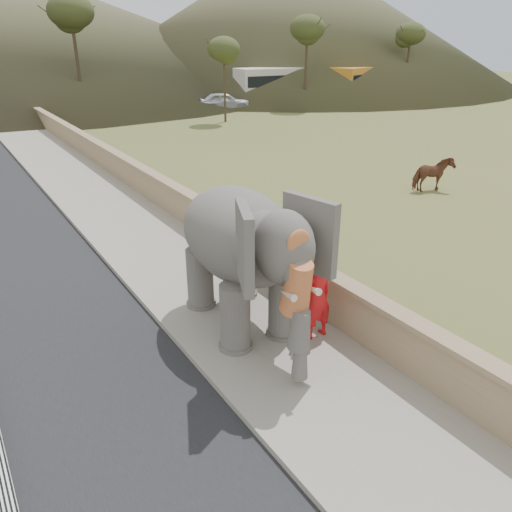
{
  "coord_description": "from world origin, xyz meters",
  "views": [
    {
      "loc": [
        -4.69,
        -4.13,
        5.74
      ],
      "look_at": [
        0.2,
        3.53,
        1.7
      ],
      "focal_mm": 35.0,
      "sensor_mm": 36.0,
      "label": 1
    }
  ],
  "objects": [
    {
      "name": "distant_car",
      "position": [
        16.18,
        33.41,
        0.72
      ],
      "size": [
        4.56,
        3.15,
        1.44
      ],
      "primitive_type": "imported",
      "rotation": [
        0.0,
        0.0,
        1.19
      ],
      "color": "#B1B1B8",
      "rests_on": "ground"
    },
    {
      "name": "parapet",
      "position": [
        1.65,
        10.0,
        0.55
      ],
      "size": [
        0.3,
        120.0,
        1.1
      ],
      "primitive_type": "cube",
      "color": "tan",
      "rests_on": "ground"
    },
    {
      "name": "walkway",
      "position": [
        0.0,
        10.0,
        0.07
      ],
      "size": [
        3.0,
        120.0,
        0.15
      ],
      "primitive_type": "cube",
      "color": "#9E9687",
      "rests_on": "ground"
    },
    {
      "name": "bus_orange",
      "position": [
        31.63,
        32.11,
        1.55
      ],
      "size": [
        11.28,
        5.12,
        3.1
      ],
      "primitive_type": "cube",
      "rotation": [
        0.0,
        0.0,
        1.82
      ],
      "color": "orange",
      "rests_on": "ground"
    },
    {
      "name": "cow",
      "position": [
        11.61,
        8.39,
        0.68
      ],
      "size": [
        1.72,
        1.05,
        1.35
      ],
      "primitive_type": "imported",
      "rotation": [
        0.0,
        0.0,
        1.36
      ],
      "color": "brown",
      "rests_on": "ground"
    },
    {
      "name": "hill_right",
      "position": [
        36.0,
        52.0,
        8.0
      ],
      "size": [
        56.0,
        56.0,
        16.0
      ],
      "primitive_type": "cone",
      "color": "brown",
      "rests_on": "ground"
    },
    {
      "name": "ground",
      "position": [
        0.0,
        0.0,
        0.0
      ],
      "size": [
        160.0,
        160.0,
        0.0
      ],
      "primitive_type": "plane",
      "color": "olive",
      "rests_on": "ground"
    },
    {
      "name": "trees",
      "position": [
        0.58,
        29.48,
        4.09
      ],
      "size": [
        48.21,
        43.07,
        9.22
      ],
      "color": "#473828",
      "rests_on": "ground"
    },
    {
      "name": "elephant_and_man",
      "position": [
        0.02,
        3.84,
        1.65
      ],
      "size": [
        2.53,
        4.37,
        3.03
      ],
      "color": "slate",
      "rests_on": "ground"
    },
    {
      "name": "bus_white",
      "position": [
        23.85,
        34.18,
        1.55
      ],
      "size": [
        11.18,
        3.48,
        3.1
      ],
      "primitive_type": "cube",
      "rotation": [
        0.0,
        0.0,
        1.48
      ],
      "color": "silver",
      "rests_on": "ground"
    }
  ]
}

